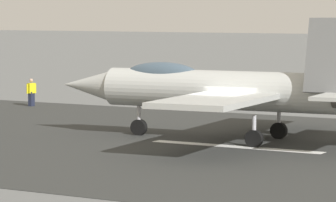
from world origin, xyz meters
TOP-DOWN VIEW (x-y plane):
  - ground_plane at (0.00, 0.00)m, footprint 400.00×400.00m
  - runway_strip at (-0.02, 0.00)m, footprint 240.00×26.00m
  - fighter_jet at (0.31, -1.79)m, footprint 16.25×14.72m
  - crew_person at (18.24, -10.61)m, footprint 0.40×0.67m

SIDE VIEW (x-z plane):
  - ground_plane at x=0.00m, z-range 0.00..0.00m
  - runway_strip at x=-0.02m, z-range 0.00..0.02m
  - crew_person at x=18.24m, z-range 0.00..1.71m
  - fighter_jet at x=0.31m, z-range -0.42..5.14m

